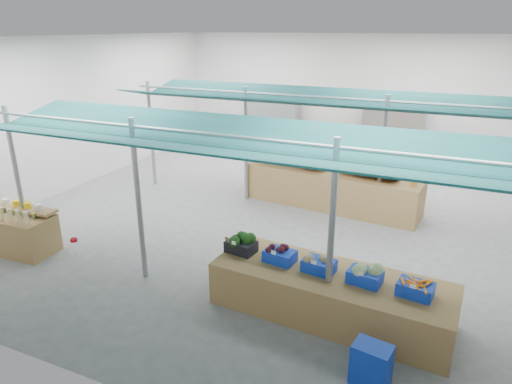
# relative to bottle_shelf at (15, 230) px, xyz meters

# --- Properties ---
(floor) EXTENTS (13.00, 13.00, 0.00)m
(floor) POSITION_rel_bottle_shelf_xyz_m (4.13, 4.19, -0.43)
(floor) COLOR slate
(floor) RESTS_ON ground
(hall) EXTENTS (13.00, 13.00, 13.00)m
(hall) POSITION_rel_bottle_shelf_xyz_m (4.13, 5.63, 2.21)
(hall) COLOR silver
(hall) RESTS_ON ground
(pole_grid) EXTENTS (10.00, 4.60, 3.00)m
(pole_grid) POSITION_rel_bottle_shelf_xyz_m (4.88, 2.44, 1.38)
(pole_grid) COLOR gray
(pole_grid) RESTS_ON floor
(awnings) EXTENTS (9.50, 7.08, 0.30)m
(awnings) POSITION_rel_bottle_shelf_xyz_m (4.88, 2.44, 2.35)
(awnings) COLOR #0A2E2B
(awnings) RESTS_ON pole_grid
(back_shelving_left) EXTENTS (2.00, 0.50, 2.00)m
(back_shelving_left) POSITION_rel_bottle_shelf_xyz_m (1.63, 10.19, 0.57)
(back_shelving_left) COLOR #B23F33
(back_shelving_left) RESTS_ON floor
(back_shelving_right) EXTENTS (2.00, 0.50, 2.00)m
(back_shelving_right) POSITION_rel_bottle_shelf_xyz_m (6.13, 10.19, 0.57)
(back_shelving_right) COLOR #B23F33
(back_shelving_right) RESTS_ON floor
(bottle_shelf) EXTENTS (1.81, 1.16, 1.07)m
(bottle_shelf) POSITION_rel_bottle_shelf_xyz_m (0.00, 0.00, 0.00)
(bottle_shelf) COLOR olive
(bottle_shelf) RESTS_ON floor
(veg_counter) EXTENTS (3.88, 1.53, 0.74)m
(veg_counter) POSITION_rel_bottle_shelf_xyz_m (6.62, 0.40, -0.06)
(veg_counter) COLOR olive
(veg_counter) RESTS_ON floor
(fruit_counter) EXTENTS (4.58, 1.57, 0.96)m
(fruit_counter) POSITION_rel_bottle_shelf_xyz_m (5.39, 5.04, 0.05)
(fruit_counter) COLOR olive
(fruit_counter) RESTS_ON floor
(far_counter) EXTENTS (4.59, 2.52, 0.82)m
(far_counter) POSITION_rel_bottle_shelf_xyz_m (4.79, 8.60, -0.02)
(far_counter) COLOR olive
(far_counter) RESTS_ON floor
(crate_stack) EXTENTS (0.53, 0.41, 0.58)m
(crate_stack) POSITION_rel_bottle_shelf_xyz_m (7.52, -0.88, -0.14)
(crate_stack) COLOR #1034B7
(crate_stack) RESTS_ON floor
(vendor_left) EXTENTS (0.70, 0.50, 1.79)m
(vendor_left) POSITION_rel_bottle_shelf_xyz_m (4.19, 6.14, 0.46)
(vendor_left) COLOR #1B4BB5
(vendor_left) RESTS_ON floor
(vendor_right) EXTENTS (0.94, 0.77, 1.79)m
(vendor_right) POSITION_rel_bottle_shelf_xyz_m (5.99, 6.14, 0.46)
(vendor_right) COLOR maroon
(vendor_right) RESTS_ON floor
(crate_broccoli) EXTENTS (0.54, 0.44, 0.35)m
(crate_broccoli) POSITION_rel_bottle_shelf_xyz_m (4.98, 0.51, 0.47)
(crate_broccoli) COLOR black
(crate_broccoli) RESTS_ON veg_counter
(crate_beets) EXTENTS (0.54, 0.44, 0.29)m
(crate_beets) POSITION_rel_bottle_shelf_xyz_m (5.72, 0.46, 0.44)
(crate_beets) COLOR #1034B7
(crate_beets) RESTS_ON veg_counter
(crate_celeriac) EXTENTS (0.54, 0.44, 0.31)m
(crate_celeriac) POSITION_rel_bottle_shelf_xyz_m (6.41, 0.41, 0.45)
(crate_celeriac) COLOR #1034B7
(crate_celeriac) RESTS_ON veg_counter
(crate_cabbage) EXTENTS (0.54, 0.44, 0.35)m
(crate_cabbage) POSITION_rel_bottle_shelf_xyz_m (7.14, 0.36, 0.47)
(crate_cabbage) COLOR #1034B7
(crate_cabbage) RESTS_ON veg_counter
(crate_carrots) EXTENTS (0.54, 0.44, 0.29)m
(crate_carrots) POSITION_rel_bottle_shelf_xyz_m (7.88, 0.31, 0.42)
(crate_carrots) COLOR #1034B7
(crate_carrots) RESTS_ON veg_counter
(sparrow) EXTENTS (0.12, 0.09, 0.11)m
(sparrow) POSITION_rel_bottle_shelf_xyz_m (4.81, 0.39, 0.55)
(sparrow) COLOR brown
(sparrow) RESTS_ON crate_broccoli
(pole_ribbon) EXTENTS (0.12, 0.12, 0.28)m
(pole_ribbon) POSITION_rel_bottle_shelf_xyz_m (2.57, -0.86, 0.65)
(pole_ribbon) COLOR red
(pole_ribbon) RESTS_ON pole_grid
(apple_heap_yellow) EXTENTS (2.01, 1.11, 0.27)m
(apple_heap_yellow) POSITION_rel_bottle_shelf_xyz_m (4.32, 5.05, 0.69)
(apple_heap_yellow) COLOR #997247
(apple_heap_yellow) RESTS_ON fruit_counter
(apple_heap_red) EXTENTS (1.62, 1.02, 0.27)m
(apple_heap_red) POSITION_rel_bottle_shelf_xyz_m (6.28, 4.83, 0.69)
(apple_heap_red) COLOR #997247
(apple_heap_red) RESTS_ON fruit_counter
(pineapple) EXTENTS (0.14, 0.14, 0.39)m
(pineapple) POSITION_rel_bottle_shelf_xyz_m (7.40, 4.70, 0.71)
(pineapple) COLOR #8C6019
(pineapple) RESTS_ON fruit_counter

